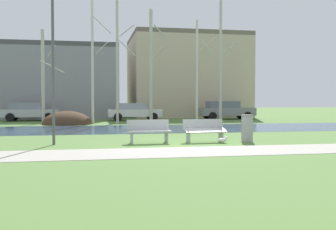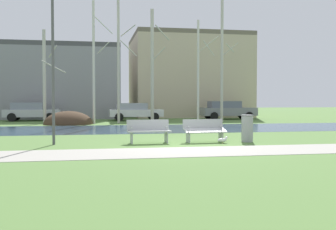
% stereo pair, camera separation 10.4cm
% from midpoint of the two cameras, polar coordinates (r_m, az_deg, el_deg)
% --- Properties ---
extents(ground_plane, '(120.00, 120.00, 0.00)m').
position_cam_midpoint_polar(ground_plane, '(23.82, -3.28, -1.73)').
color(ground_plane, '#517538').
extents(paved_path_strip, '(60.00, 2.38, 0.01)m').
position_cam_midpoint_polar(paved_path_strip, '(12.42, 3.68, -5.23)').
color(paved_path_strip, '#9E998E').
rests_on(paved_path_strip, ground).
extents(river_band, '(80.00, 6.83, 0.01)m').
position_cam_midpoint_polar(river_band, '(22.43, -2.82, -1.95)').
color(river_band, '#2D475B').
rests_on(river_band, ground).
extents(soil_mound, '(3.23, 3.01, 1.78)m').
position_cam_midpoint_polar(soil_mound, '(27.32, -14.31, -1.30)').
color(soil_mound, '#423021').
rests_on(soil_mound, ground).
extents(bench_left, '(1.63, 0.65, 0.87)m').
position_cam_midpoint_polar(bench_left, '(14.81, -2.95, -2.23)').
color(bench_left, '#9EA0A3').
rests_on(bench_left, ground).
extents(bench_right, '(1.63, 0.65, 0.87)m').
position_cam_midpoint_polar(bench_right, '(15.24, 5.04, -2.11)').
color(bench_right, '#9EA0A3').
rests_on(bench_right, ground).
extents(trash_bin, '(0.47, 0.47, 1.04)m').
position_cam_midpoint_polar(trash_bin, '(15.55, 11.07, -1.82)').
color(trash_bin, gray).
rests_on(trash_bin, ground).
extents(seagull, '(0.43, 0.16, 0.26)m').
position_cam_midpoint_polar(seagull, '(14.90, 7.65, -3.53)').
color(seagull, white).
rests_on(seagull, ground).
extents(streetlamp, '(0.32, 0.32, 6.08)m').
position_cam_midpoint_polar(streetlamp, '(15.01, -16.36, 11.20)').
color(streetlamp, '#4C4C51').
rests_on(streetlamp, ground).
extents(birch_far_left, '(1.56, 2.30, 6.44)m').
position_cam_midpoint_polar(birch_far_left, '(28.74, -17.48, 5.38)').
color(birch_far_left, '#BCB7A8').
rests_on(birch_far_left, ground).
extents(birch_left, '(1.37, 2.32, 8.33)m').
position_cam_midpoint_polar(birch_left, '(27.63, -10.79, 7.60)').
color(birch_left, beige).
rests_on(birch_left, ground).
extents(birch_center_left, '(1.37, 2.45, 8.86)m').
position_cam_midpoint_polar(birch_center_left, '(28.10, -7.31, 8.02)').
color(birch_center_left, '#BCB7A8').
rests_on(birch_center_left, ground).
extents(birch_center, '(1.38, 2.21, 8.16)m').
position_cam_midpoint_polar(birch_center, '(29.05, -2.49, 7.18)').
color(birch_center, '#BCB7A8').
rests_on(birch_center, ground).
extents(birch_center_right, '(1.52, 2.59, 7.27)m').
position_cam_midpoint_polar(birch_center_right, '(28.47, 4.14, 6.44)').
color(birch_center_right, beige).
rests_on(birch_center_right, ground).
extents(birch_right, '(1.34, 2.15, 9.23)m').
position_cam_midpoint_polar(birch_right, '(30.02, 7.48, 7.93)').
color(birch_right, '#BCB7A8').
rests_on(birch_right, ground).
extents(parked_van_nearest_silver, '(4.17, 1.94, 1.43)m').
position_cam_midpoint_polar(parked_van_nearest_silver, '(32.56, -19.27, 0.52)').
color(parked_van_nearest_silver, '#B2B5BC').
rests_on(parked_van_nearest_silver, ground).
extents(parked_sedan_second_white, '(4.17, 2.06, 1.38)m').
position_cam_midpoint_polar(parked_sedan_second_white, '(31.62, -5.07, 0.55)').
color(parked_sedan_second_white, silver).
rests_on(parked_sedan_second_white, ground).
extents(parked_hatch_third_grey, '(4.56, 1.96, 1.53)m').
position_cam_midpoint_polar(parked_hatch_third_grey, '(33.81, 8.18, 0.75)').
color(parked_hatch_third_grey, slate).
rests_on(parked_hatch_third_grey, ground).
extents(building_grey_warehouse, '(14.84, 9.53, 6.50)m').
position_cam_midpoint_polar(building_grey_warehouse, '(39.14, -18.47, 4.43)').
color(building_grey_warehouse, gray).
rests_on(building_grey_warehouse, ground).
extents(building_beige_block, '(10.93, 9.67, 7.96)m').
position_cam_midpoint_polar(building_beige_block, '(40.48, 2.41, 5.49)').
color(building_beige_block, '#BCAD8E').
rests_on(building_beige_block, ground).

